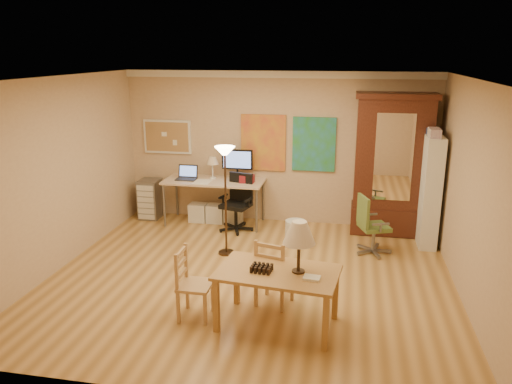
% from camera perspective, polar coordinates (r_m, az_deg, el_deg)
% --- Properties ---
extents(floor, '(5.50, 5.50, 0.00)m').
position_cam_1_polar(floor, '(7.00, -0.72, -9.80)').
color(floor, olive).
rests_on(floor, ground).
extents(crown_molding, '(5.50, 0.08, 0.12)m').
position_cam_1_polar(crown_molding, '(8.74, 2.52, 13.28)').
color(crown_molding, white).
rests_on(crown_molding, floor).
extents(corkboard, '(0.90, 0.04, 0.62)m').
position_cam_1_polar(corkboard, '(9.39, -10.11, 6.23)').
color(corkboard, tan).
rests_on(corkboard, floor).
extents(art_panel_left, '(0.80, 0.04, 1.00)m').
position_cam_1_polar(art_panel_left, '(8.92, 0.84, 5.66)').
color(art_panel_left, gold).
rests_on(art_panel_left, floor).
extents(art_panel_right, '(0.75, 0.04, 0.95)m').
position_cam_1_polar(art_panel_right, '(8.82, 6.64, 5.43)').
color(art_panel_right, teal).
rests_on(art_panel_right, floor).
extents(dining_table, '(1.42, 0.95, 1.26)m').
position_cam_1_polar(dining_table, '(5.56, 3.37, -7.85)').
color(dining_table, brown).
rests_on(dining_table, floor).
extents(ladder_chair_back, '(0.49, 0.47, 0.87)m').
position_cam_1_polar(ladder_chair_back, '(6.16, 2.02, -9.37)').
color(ladder_chair_back, '#A4814B').
rests_on(ladder_chair_back, floor).
extents(ladder_chair_left, '(0.38, 0.39, 0.85)m').
position_cam_1_polar(ladder_chair_left, '(5.95, -7.21, -10.55)').
color(ladder_chair_left, '#A4814B').
rests_on(ladder_chair_left, floor).
extents(torchiere_lamp, '(0.31, 0.31, 1.68)m').
position_cam_1_polar(torchiere_lamp, '(7.39, -3.56, 2.67)').
color(torchiere_lamp, '#382616').
rests_on(torchiere_lamp, floor).
extents(computer_desk, '(1.78, 0.78, 1.34)m').
position_cam_1_polar(computer_desk, '(9.02, -4.50, -0.53)').
color(computer_desk, beige).
rests_on(computer_desk, floor).
extents(office_chair_black, '(0.61, 0.61, 0.99)m').
position_cam_1_polar(office_chair_black, '(8.70, -2.20, -2.69)').
color(office_chair_black, black).
rests_on(office_chair_black, floor).
extents(office_chair_green, '(0.57, 0.57, 0.93)m').
position_cam_1_polar(office_chair_green, '(7.92, 13.06, -5.14)').
color(office_chair_green, slate).
rests_on(office_chair_green, floor).
extents(drawer_cart, '(0.36, 0.44, 0.73)m').
position_cam_1_polar(drawer_cart, '(9.51, -12.01, -0.78)').
color(drawer_cart, slate).
rests_on(drawer_cart, floor).
extents(armoire, '(1.29, 0.61, 2.38)m').
position_cam_1_polar(armoire, '(8.68, 15.17, 2.01)').
color(armoire, '#37170F').
rests_on(armoire, floor).
extents(bookshelf, '(0.27, 0.71, 1.77)m').
position_cam_1_polar(bookshelf, '(8.36, 19.22, 0.06)').
color(bookshelf, white).
rests_on(bookshelf, floor).
extents(wastebin, '(0.33, 0.33, 0.42)m').
position_cam_1_polar(wastebin, '(8.05, 4.53, -4.71)').
color(wastebin, silver).
rests_on(wastebin, floor).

